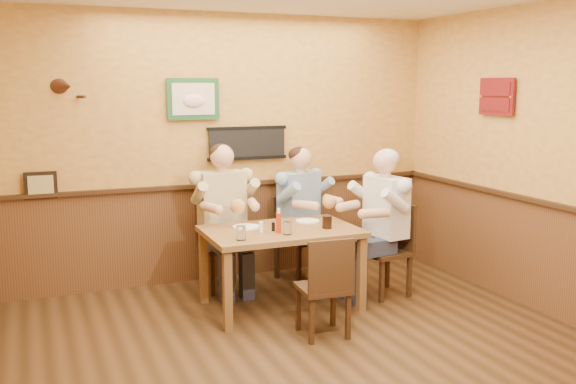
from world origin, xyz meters
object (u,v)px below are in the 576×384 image
chair_back_left (223,244)px  chair_right_end (385,250)px  diner_tan_shirt (222,225)px  cola_tumbler (327,222)px  water_glass_left (241,233)px  pepper_shaker (273,227)px  diner_white_elder (386,231)px  chair_near_side (323,285)px  hot_sauce_bottle (279,222)px  dining_table (281,239)px  chair_back_right (299,238)px  salt_shaker (261,227)px  diner_blue_polo (299,220)px  water_glass_mid (287,228)px

chair_back_left → chair_right_end: chair_back_left is taller
diner_tan_shirt → cola_tumbler: size_ratio=11.21×
chair_back_left → water_glass_left: (-0.13, -1.01, 0.34)m
cola_tumbler → pepper_shaker: 0.51m
diner_white_elder → chair_near_side: bearing=-63.2°
hot_sauce_bottle → pepper_shaker: size_ratio=2.51×
chair_near_side → pepper_shaker: bearing=-73.3°
chair_near_side → dining_table: bearing=-81.3°
chair_back_left → hot_sauce_bottle: (0.27, -0.87, 0.38)m
chair_back_right → salt_shaker: (-0.72, -0.82, 0.35)m
diner_white_elder → pepper_shaker: size_ratio=16.24×
diner_blue_polo → diner_white_elder: bearing=-77.0°
chair_right_end → diner_tan_shirt: diner_tan_shirt is taller
salt_shaker → diner_tan_shirt: bearing=99.3°
water_glass_left → dining_table: bearing=30.0°
chair_back_right → chair_right_end: bearing=-77.0°
chair_back_right → diner_tan_shirt: 0.88m
chair_right_end → hot_sauce_bottle: size_ratio=4.52×
diner_blue_polo → diner_white_elder: size_ratio=0.98×
chair_right_end → chair_near_side: (-1.01, -0.70, -0.03)m
chair_back_right → hot_sauce_bottle: bearing=-144.7°
hot_sauce_bottle → chair_back_left: bearing=107.4°
dining_table → cola_tumbler: cola_tumbler is taller
chair_back_right → hot_sauce_bottle: (-0.58, -0.89, 0.40)m
chair_back_right → water_glass_mid: bearing=-140.1°
diner_tan_shirt → pepper_shaker: (0.25, -0.79, 0.12)m
dining_table → diner_blue_polo: diner_blue_polo is taller
chair_near_side → diner_tan_shirt: diner_tan_shirt is taller
diner_tan_shirt → hot_sauce_bottle: 0.93m
water_glass_mid → chair_right_end: bearing=8.3°
dining_table → salt_shaker: bearing=-164.3°
hot_sauce_bottle → diner_tan_shirt: bearing=107.4°
chair_back_left → diner_blue_polo: diner_blue_polo is taller
water_glass_mid → pepper_shaker: (-0.07, 0.17, -0.02)m
pepper_shaker → cola_tumbler: bearing=-9.3°
water_glass_left → salt_shaker: 0.34m
dining_table → diner_white_elder: bearing=-3.6°
water_glass_mid → dining_table: bearing=82.8°
cola_tumbler → chair_near_side: bearing=-118.2°
water_glass_mid → pepper_shaker: bearing=111.2°
chair_near_side → hot_sauce_bottle: (-0.14, 0.64, 0.42)m
dining_table → water_glass_left: 0.57m
chair_back_right → chair_right_end: size_ratio=0.98×
water_glass_left → cola_tumbler: water_glass_left is taller
diner_tan_shirt → cola_tumbler: diner_tan_shirt is taller
chair_right_end → diner_tan_shirt: 1.65m
diner_tan_shirt → pepper_shaker: diner_tan_shirt is taller
hot_sauce_bottle → pepper_shaker: hot_sauce_bottle is taller
pepper_shaker → water_glass_left: bearing=-150.0°
chair_back_left → chair_near_side: bearing=-77.4°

